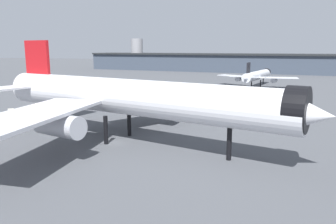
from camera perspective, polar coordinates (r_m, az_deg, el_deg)
ground at (r=62.74m, az=-9.37°, el=-5.23°), size 900.00×900.00×0.00m
airliner_near_gate at (r=61.32m, az=-6.89°, el=2.47°), size 68.06×60.98×18.98m
airliner_far_taxiway at (r=158.25m, az=15.11°, el=6.10°), size 36.17×40.28×11.47m
terminal_building at (r=253.67m, az=11.82°, el=8.34°), size 244.48×54.58×25.25m
baggage_cart_trailing at (r=94.92m, az=-25.36°, el=-0.05°), size 2.87×2.84×1.82m
traffic_cone_wingtip at (r=88.05m, az=16.75°, el=-0.69°), size 0.47×0.47×0.59m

